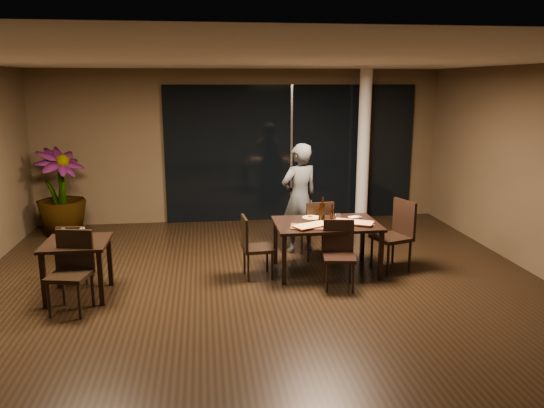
# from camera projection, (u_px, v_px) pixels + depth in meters

# --- Properties ---
(ground) EXTENTS (8.00, 8.00, 0.00)m
(ground) POSITION_uv_depth(u_px,v_px,m) (265.00, 296.00, 6.97)
(ground) COLOR black
(ground) RESTS_ON ground
(wall_back) EXTENTS (8.00, 0.10, 3.00)m
(wall_back) POSITION_uv_depth(u_px,v_px,m) (241.00, 146.00, 10.55)
(wall_back) COLOR #463925
(wall_back) RESTS_ON ground
(wall_front) EXTENTS (8.00, 0.10, 3.00)m
(wall_front) POSITION_uv_depth(u_px,v_px,m) (355.00, 329.00, 2.72)
(wall_front) COLOR #463925
(wall_front) RESTS_ON ground
(ceiling) EXTENTS (8.00, 8.00, 0.04)m
(ceiling) POSITION_uv_depth(u_px,v_px,m) (264.00, 58.00, 6.29)
(ceiling) COLOR silver
(ceiling) RESTS_ON wall_back
(window_panel) EXTENTS (5.00, 0.06, 2.70)m
(window_panel) POSITION_uv_depth(u_px,v_px,m) (291.00, 153.00, 10.62)
(window_panel) COLOR black
(window_panel) RESTS_ON ground
(column) EXTENTS (0.24, 0.24, 3.00)m
(column) POSITION_uv_depth(u_px,v_px,m) (364.00, 147.00, 10.46)
(column) COLOR silver
(column) RESTS_ON ground
(main_table) EXTENTS (1.50, 1.00, 0.75)m
(main_table) POSITION_uv_depth(u_px,v_px,m) (326.00, 228.00, 7.72)
(main_table) COLOR black
(main_table) RESTS_ON ground
(side_table) EXTENTS (0.80, 0.80, 0.75)m
(side_table) POSITION_uv_depth(u_px,v_px,m) (77.00, 251.00, 6.82)
(side_table) COLOR black
(side_table) RESTS_ON ground
(chair_main_far) EXTENTS (0.48, 0.48, 0.95)m
(chair_main_far) POSITION_uv_depth(u_px,v_px,m) (318.00, 227.00, 8.31)
(chair_main_far) COLOR black
(chair_main_far) RESTS_ON ground
(chair_main_near) EXTENTS (0.48, 0.48, 0.91)m
(chair_main_near) POSITION_uv_depth(u_px,v_px,m) (339.00, 250.00, 7.21)
(chair_main_near) COLOR black
(chair_main_near) RESTS_ON ground
(chair_main_left) EXTENTS (0.45, 0.45, 0.90)m
(chair_main_left) POSITION_uv_depth(u_px,v_px,m) (252.00, 244.00, 7.52)
(chair_main_left) COLOR black
(chair_main_left) RESTS_ON ground
(chair_main_right) EXTENTS (0.61, 0.61, 1.04)m
(chair_main_right) POSITION_uv_depth(u_px,v_px,m) (397.00, 231.00, 7.86)
(chair_main_right) COLOR black
(chair_main_right) RESTS_ON ground
(chair_side_far) EXTENTS (0.41, 0.41, 0.84)m
(chair_side_far) POSITION_uv_depth(u_px,v_px,m) (75.00, 251.00, 7.32)
(chair_side_far) COLOR black
(chair_side_far) RESTS_ON ground
(chair_side_near) EXTENTS (0.54, 0.54, 0.99)m
(chair_side_near) POSITION_uv_depth(u_px,v_px,m) (72.00, 267.00, 6.44)
(chair_side_near) COLOR black
(chair_side_near) RESTS_ON ground
(diner) EXTENTS (0.71, 0.60, 1.80)m
(diner) POSITION_uv_depth(u_px,v_px,m) (299.00, 198.00, 8.62)
(diner) COLOR #2F3335
(diner) RESTS_ON ground
(potted_plant) EXTENTS (1.22, 1.22, 1.59)m
(potted_plant) POSITION_uv_depth(u_px,v_px,m) (60.00, 192.00, 9.63)
(potted_plant) COLOR #1E4C19
(potted_plant) RESTS_ON ground
(pizza_board_left) EXTENTS (0.65, 0.42, 0.01)m
(pizza_board_left) POSITION_uv_depth(u_px,v_px,m) (312.00, 227.00, 7.45)
(pizza_board_left) COLOR #4A2A18
(pizza_board_left) RESTS_ON main_table
(pizza_board_right) EXTENTS (0.57, 0.31, 0.01)m
(pizza_board_right) POSITION_uv_depth(u_px,v_px,m) (353.00, 224.00, 7.62)
(pizza_board_right) COLOR #493217
(pizza_board_right) RESTS_ON main_table
(oblong_pizza_left) EXTENTS (0.56, 0.44, 0.02)m
(oblong_pizza_left) POSITION_uv_depth(u_px,v_px,m) (312.00, 226.00, 7.45)
(oblong_pizza_left) COLOR maroon
(oblong_pizza_left) RESTS_ON pizza_board_left
(oblong_pizza_right) EXTENTS (0.59, 0.46, 0.02)m
(oblong_pizza_right) POSITION_uv_depth(u_px,v_px,m) (353.00, 222.00, 7.61)
(oblong_pizza_right) COLOR maroon
(oblong_pizza_right) RESTS_ON pizza_board_right
(round_pizza) EXTENTS (0.27, 0.27, 0.01)m
(round_pizza) POSITION_uv_depth(u_px,v_px,m) (311.00, 218.00, 7.93)
(round_pizza) COLOR #AB2313
(round_pizza) RESTS_ON main_table
(bottle_a) EXTENTS (0.06, 0.06, 0.29)m
(bottle_a) POSITION_uv_depth(u_px,v_px,m) (321.00, 213.00, 7.69)
(bottle_a) COLOR black
(bottle_a) RESTS_ON main_table
(bottle_b) EXTENTS (0.06, 0.06, 0.27)m
(bottle_b) POSITION_uv_depth(u_px,v_px,m) (332.00, 213.00, 7.68)
(bottle_b) COLOR black
(bottle_b) RESTS_ON main_table
(bottle_c) EXTENTS (0.08, 0.08, 0.35)m
(bottle_c) POSITION_uv_depth(u_px,v_px,m) (322.00, 209.00, 7.80)
(bottle_c) COLOR black
(bottle_c) RESTS_ON main_table
(tumbler_left) EXTENTS (0.07, 0.07, 0.08)m
(tumbler_left) POSITION_uv_depth(u_px,v_px,m) (310.00, 219.00, 7.75)
(tumbler_left) COLOR white
(tumbler_left) RESTS_ON main_table
(tumbler_right) EXTENTS (0.08, 0.08, 0.09)m
(tumbler_right) POSITION_uv_depth(u_px,v_px,m) (338.00, 217.00, 7.86)
(tumbler_right) COLOR white
(tumbler_right) RESTS_ON main_table
(napkin_near) EXTENTS (0.20, 0.15, 0.01)m
(napkin_near) POSITION_uv_depth(u_px,v_px,m) (364.00, 223.00, 7.65)
(napkin_near) COLOR white
(napkin_near) RESTS_ON main_table
(napkin_far) EXTENTS (0.20, 0.14, 0.01)m
(napkin_far) POSITION_uv_depth(u_px,v_px,m) (355.00, 217.00, 7.99)
(napkin_far) COLOR white
(napkin_far) RESTS_ON main_table
(wine_glass_a) EXTENTS (0.07, 0.07, 0.16)m
(wine_glass_a) POSITION_uv_depth(u_px,v_px,m) (64.00, 234.00, 6.82)
(wine_glass_a) COLOR white
(wine_glass_a) RESTS_ON side_table
(wine_glass_b) EXTENTS (0.08, 0.08, 0.19)m
(wine_glass_b) POSITION_uv_depth(u_px,v_px,m) (82.00, 235.00, 6.73)
(wine_glass_b) COLOR white
(wine_glass_b) RESTS_ON side_table
(side_napkin) EXTENTS (0.19, 0.13, 0.01)m
(side_napkin) POSITION_uv_depth(u_px,v_px,m) (77.00, 245.00, 6.62)
(side_napkin) COLOR white
(side_napkin) RESTS_ON side_table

